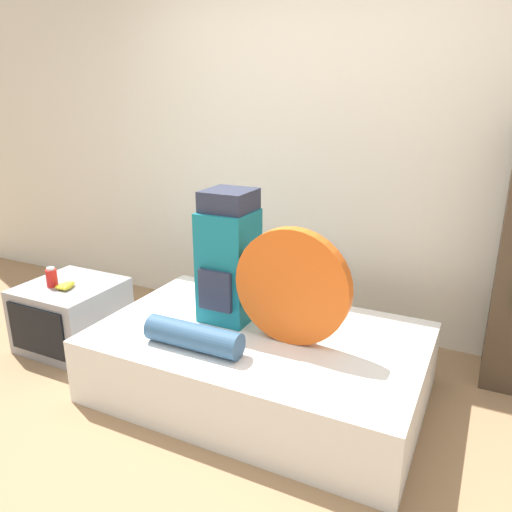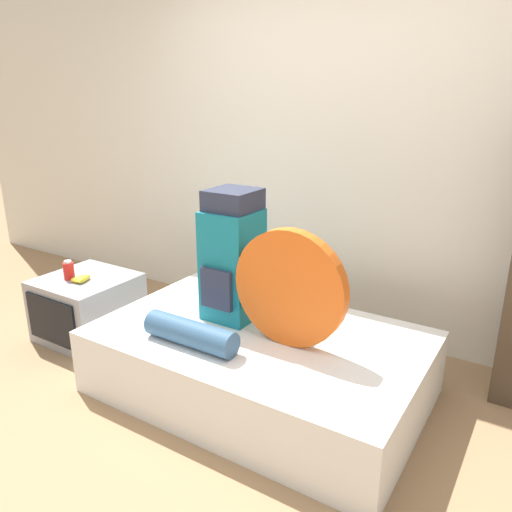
{
  "view_description": "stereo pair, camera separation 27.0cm",
  "coord_description": "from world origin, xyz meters",
  "px_view_note": "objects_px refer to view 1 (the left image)",
  "views": [
    {
      "loc": [
        1.18,
        -1.71,
        1.68
      ],
      "look_at": [
        0.05,
        0.59,
        0.83
      ],
      "focal_mm": 35.0,
      "sensor_mm": 36.0,
      "label": 1
    },
    {
      "loc": [
        1.41,
        -1.58,
        1.68
      ],
      "look_at": [
        0.05,
        0.59,
        0.83
      ],
      "focal_mm": 35.0,
      "sensor_mm": 36.0,
      "label": 2
    }
  ],
  "objects_px": {
    "sleeping_roll": "(194,336)",
    "backpack": "(229,258)",
    "tent_bag": "(292,287)",
    "television": "(72,315)",
    "canister": "(52,278)"
  },
  "relations": [
    {
      "from": "sleeping_roll",
      "to": "backpack",
      "type": "bearing_deg",
      "value": 92.7
    },
    {
      "from": "backpack",
      "to": "sleeping_roll",
      "type": "distance_m",
      "value": 0.52
    },
    {
      "from": "tent_bag",
      "to": "television",
      "type": "distance_m",
      "value": 1.68
    },
    {
      "from": "television",
      "to": "backpack",
      "type": "bearing_deg",
      "value": 7.53
    },
    {
      "from": "tent_bag",
      "to": "canister",
      "type": "relative_size",
      "value": 4.76
    },
    {
      "from": "backpack",
      "to": "tent_bag",
      "type": "distance_m",
      "value": 0.47
    },
    {
      "from": "canister",
      "to": "tent_bag",
      "type": "bearing_deg",
      "value": 3.32
    },
    {
      "from": "television",
      "to": "canister",
      "type": "bearing_deg",
      "value": -135.54
    },
    {
      "from": "backpack",
      "to": "tent_bag",
      "type": "xyz_separation_m",
      "value": [
        0.45,
        -0.12,
        -0.06
      ]
    },
    {
      "from": "backpack",
      "to": "canister",
      "type": "distance_m",
      "value": 1.27
    },
    {
      "from": "tent_bag",
      "to": "television",
      "type": "height_order",
      "value": "tent_bag"
    },
    {
      "from": "backpack",
      "to": "television",
      "type": "xyz_separation_m",
      "value": [
        -1.16,
        -0.15,
        -0.54
      ]
    },
    {
      "from": "backpack",
      "to": "sleeping_roll",
      "type": "bearing_deg",
      "value": -87.3
    },
    {
      "from": "sleeping_roll",
      "to": "canister",
      "type": "distance_m",
      "value": 1.26
    },
    {
      "from": "television",
      "to": "canister",
      "type": "relative_size",
      "value": 4.5
    }
  ]
}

